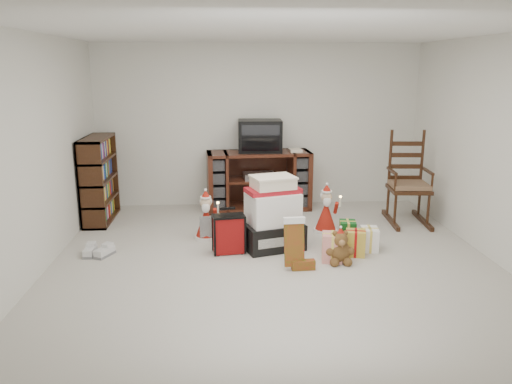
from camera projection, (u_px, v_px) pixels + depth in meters
room at (274, 153)px, 5.35m from camera, size 5.01×5.01×2.51m
tv_stand at (259, 180)px, 7.66m from camera, size 1.60×0.67×0.90m
bookshelf at (99, 181)px, 7.05m from camera, size 0.33×0.98×1.20m
rocking_chair at (407, 190)px, 7.04m from camera, size 0.61×0.93×1.34m
gift_pile at (273, 218)px, 6.01m from camera, size 0.81×0.68×0.87m
red_suitcase at (229, 234)px, 5.87m from camera, size 0.38×0.24×0.54m
stocking at (294, 243)px, 5.39m from camera, size 0.28×0.13×0.59m
teddy_bear at (340, 249)px, 5.59m from camera, size 0.25×0.22×0.37m
santa_figurine at (326, 214)px, 6.62m from camera, size 0.32×0.30×0.66m
mrs_claus_figurine at (206, 220)px, 6.37m from camera, size 0.31×0.30×0.64m
sneaker_pair at (97, 252)px, 5.83m from camera, size 0.35×0.30×0.10m
gift_cluster at (349, 242)px, 5.93m from camera, size 0.72×0.82×0.25m
crt_television at (260, 136)px, 7.52m from camera, size 0.66×0.49×0.48m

